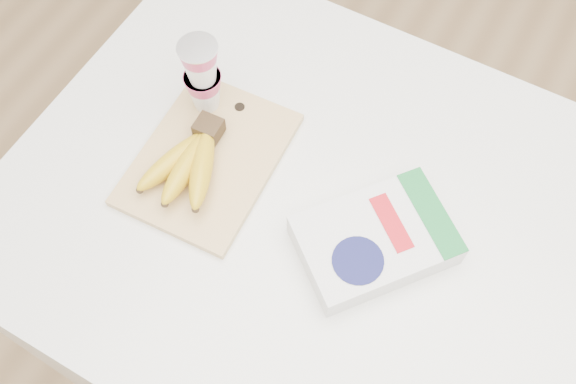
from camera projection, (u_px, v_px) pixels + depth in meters
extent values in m
plane|color=tan|center=(335.00, 364.00, 2.04)|extent=(4.00, 4.00, 0.00)
cube|color=white|center=(349.00, 317.00, 1.59)|extent=(1.36, 0.91, 1.02)
cube|color=tan|center=(209.00, 159.00, 1.20)|extent=(0.26, 0.34, 0.02)
cube|color=#382816|center=(209.00, 128.00, 1.19)|extent=(0.05, 0.05, 0.03)
ellipsoid|color=gold|center=(174.00, 160.00, 1.17)|extent=(0.08, 0.18, 0.05)
sphere|color=#382816|center=(140.00, 190.00, 1.14)|extent=(0.01, 0.01, 0.01)
ellipsoid|color=gold|center=(187.00, 166.00, 1.16)|extent=(0.06, 0.18, 0.05)
sphere|color=#382816|center=(165.00, 204.00, 1.12)|extent=(0.01, 0.01, 0.01)
ellipsoid|color=gold|center=(202.00, 167.00, 1.15)|extent=(0.11, 0.18, 0.05)
sphere|color=#382816|center=(195.00, 209.00, 1.11)|extent=(0.01, 0.01, 0.01)
cylinder|color=silver|center=(197.00, 47.00, 1.10)|extent=(0.07, 0.07, 0.00)
cube|color=white|center=(375.00, 240.00, 1.10)|extent=(0.30, 0.31, 0.05)
cube|color=#197432|center=(432.00, 212.00, 1.10)|extent=(0.16, 0.14, 0.00)
cylinder|color=#121446|center=(358.00, 260.00, 1.05)|extent=(0.12, 0.12, 0.00)
cube|color=red|center=(391.00, 223.00, 1.09)|extent=(0.11, 0.09, 0.00)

